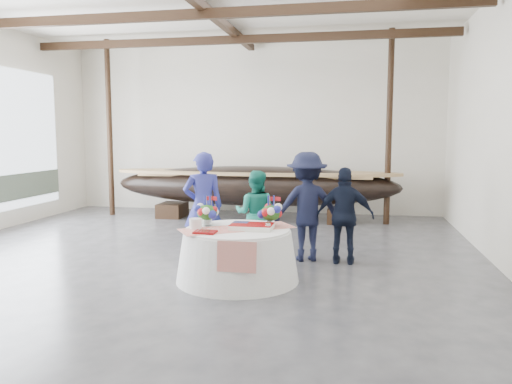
# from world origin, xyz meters

# --- Properties ---
(floor) EXTENTS (10.00, 12.00, 0.01)m
(floor) POSITION_xyz_m (0.00, 0.00, 0.00)
(floor) COLOR #3D3D42
(floor) RESTS_ON ground
(wall_back) EXTENTS (10.00, 0.02, 4.50)m
(wall_back) POSITION_xyz_m (0.00, 6.00, 2.25)
(wall_back) COLOR silver
(wall_back) RESTS_ON ground
(pavilion_structure) EXTENTS (9.80, 11.76, 4.50)m
(pavilion_structure) POSITION_xyz_m (0.00, 0.80, 4.00)
(pavilion_structure) COLOR black
(pavilion_structure) RESTS_ON ground
(longboat_display) EXTENTS (7.12, 1.42, 1.34)m
(longboat_display) POSITION_xyz_m (0.30, 4.66, 0.85)
(longboat_display) COLOR black
(longboat_display) RESTS_ON ground
(banquet_table) EXTENTS (1.78, 1.78, 0.77)m
(banquet_table) POSITION_xyz_m (1.08, -0.44, 0.38)
(banquet_table) COLOR silver
(banquet_table) RESTS_ON ground
(tabletop_items) EXTENTS (1.68, 1.37, 0.40)m
(tabletop_items) POSITION_xyz_m (1.04, -0.31, 0.92)
(tabletop_items) COLOR red
(tabletop_items) RESTS_ON banquet_table
(guest_woman_blue) EXTENTS (0.79, 0.67, 1.83)m
(guest_woman_blue) POSITION_xyz_m (0.25, 0.60, 0.92)
(guest_woman_blue) COLOR navy
(guest_woman_blue) RESTS_ON ground
(guest_woman_teal) EXTENTS (0.74, 0.59, 1.50)m
(guest_woman_teal) POSITION_xyz_m (1.06, 1.04, 0.75)
(guest_woman_teal) COLOR #1A8670
(guest_woman_teal) RESTS_ON ground
(guest_man_left) EXTENTS (1.32, 0.98, 1.83)m
(guest_man_left) POSITION_xyz_m (1.96, 0.93, 0.91)
(guest_man_left) COLOR black
(guest_man_left) RESTS_ON ground
(guest_man_right) EXTENTS (0.94, 0.41, 1.59)m
(guest_man_right) POSITION_xyz_m (2.59, 0.82, 0.79)
(guest_man_right) COLOR black
(guest_man_right) RESTS_ON ground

